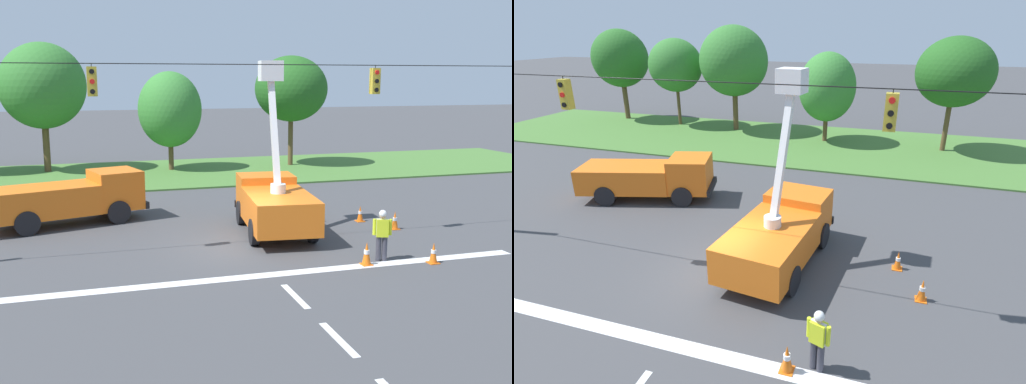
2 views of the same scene
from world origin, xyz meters
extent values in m
plane|color=#424244|center=(0.00, 0.00, 0.00)|extent=(200.00, 200.00, 0.00)
cube|color=#477533|center=(0.00, 18.00, 0.05)|extent=(56.00, 12.00, 0.10)
cube|color=silver|center=(0.00, -3.32, 0.00)|extent=(17.60, 0.50, 0.01)
cube|color=silver|center=(0.00, -5.32, 0.00)|extent=(0.20, 2.00, 0.01)
cube|color=silver|center=(0.00, -8.32, 0.00)|extent=(0.20, 2.00, 0.01)
cylinder|color=black|center=(0.00, 0.00, 6.60)|extent=(26.00, 0.03, 0.03)
cylinder|color=black|center=(-5.18, 0.00, 6.55)|extent=(0.02, 0.02, 0.10)
cube|color=gold|center=(-5.18, 0.00, 6.02)|extent=(0.32, 0.28, 0.96)
cylinder|color=black|center=(-5.18, -0.16, 6.34)|extent=(0.16, 0.05, 0.16)
cylinder|color=red|center=(-5.18, -0.16, 6.02)|extent=(0.16, 0.05, 0.16)
cylinder|color=black|center=(-5.18, -0.16, 5.70)|extent=(0.16, 0.05, 0.16)
cylinder|color=black|center=(5.06, 0.00, 6.55)|extent=(0.02, 0.02, 0.10)
cube|color=gold|center=(5.06, 0.00, 6.02)|extent=(0.32, 0.28, 0.96)
cylinder|color=red|center=(5.06, -0.16, 6.34)|extent=(0.16, 0.05, 0.16)
cylinder|color=black|center=(5.06, -0.16, 6.02)|extent=(0.16, 0.05, 0.16)
cylinder|color=black|center=(5.06, -0.16, 5.70)|extent=(0.16, 0.05, 0.16)
cylinder|color=brown|center=(-7.75, 20.62, 1.66)|extent=(0.43, 0.43, 3.32)
ellipsoid|color=#33752D|center=(-7.75, 20.62, 5.65)|extent=(5.49, 5.83, 5.50)
cylinder|color=brown|center=(0.17, 19.14, 1.16)|extent=(0.34, 0.34, 2.33)
ellipsoid|color=#387F33|center=(0.17, 19.14, 4.10)|extent=(4.18, 4.49, 4.96)
cylinder|color=brown|center=(8.58, 19.00, 1.64)|extent=(0.34, 0.34, 3.28)
ellipsoid|color=#235B1E|center=(8.58, 19.00, 5.41)|extent=(5.02, 5.25, 4.52)
cube|color=orange|center=(1.56, 0.71, 1.13)|extent=(2.88, 4.24, 1.25)
cube|color=orange|center=(1.89, 3.54, 1.29)|extent=(2.52, 1.97, 1.57)
cube|color=#1E2838|center=(1.96, 4.13, 1.56)|extent=(2.07, 0.34, 0.71)
cube|color=black|center=(2.00, 4.47, 0.65)|extent=(2.44, 0.44, 0.30)
cylinder|color=black|center=(0.75, 3.44, 0.50)|extent=(0.39, 1.03, 1.00)
cylinder|color=black|center=(2.98, 3.18, 0.50)|extent=(0.39, 1.03, 1.00)
cylinder|color=black|center=(0.37, 0.13, 0.50)|extent=(0.39, 1.03, 1.00)
cylinder|color=black|center=(2.59, -0.13, 0.50)|extent=(0.39, 1.03, 1.00)
cylinder|color=silver|center=(1.60, 0.99, 1.93)|extent=(0.60, 0.60, 0.36)
cube|color=white|center=(1.69, 1.77, 3.96)|extent=(0.45, 1.81, 4.49)
cube|color=white|center=(1.78, 2.55, 6.41)|extent=(0.99, 0.90, 0.80)
cube|color=orange|center=(-7.34, 5.18, 1.11)|extent=(4.93, 3.37, 1.23)
cube|color=orange|center=(-4.26, 6.07, 1.33)|extent=(2.44, 2.58, 1.66)
cube|color=#1E2838|center=(-3.61, 6.25, 1.62)|extent=(0.62, 1.84, 0.75)
cube|color=black|center=(-3.26, 6.35, 0.65)|extent=(0.77, 2.18, 0.30)
cylinder|color=black|center=(-4.79, 6.98, 0.50)|extent=(1.04, 0.55, 1.00)
cylinder|color=black|center=(-4.23, 5.01, 0.50)|extent=(1.04, 0.55, 1.00)
cylinder|color=black|center=(-8.40, 5.94, 0.50)|extent=(1.04, 0.55, 1.00)
cylinder|color=black|center=(-7.83, 3.98, 0.50)|extent=(1.04, 0.55, 1.00)
cylinder|color=#383842|center=(4.08, -2.99, 0.42)|extent=(0.18, 0.18, 0.85)
cylinder|color=#383842|center=(3.89, -2.93, 0.42)|extent=(0.18, 0.18, 0.85)
cube|color=#D8EA26|center=(3.99, -2.96, 1.15)|extent=(0.46, 0.35, 0.60)
cube|color=silver|center=(3.99, -2.96, 1.15)|extent=(0.42, 0.21, 0.62)
cylinder|color=#D8EA26|center=(4.25, -3.05, 1.18)|extent=(0.11, 0.11, 0.55)
cylinder|color=#D8EA26|center=(3.73, -2.87, 1.18)|extent=(0.11, 0.11, 0.55)
sphere|color=tan|center=(3.99, -2.96, 1.58)|extent=(0.22, 0.22, 0.22)
sphere|color=white|center=(3.99, -2.96, 1.64)|extent=(0.26, 0.26, 0.26)
cube|color=orange|center=(5.53, -3.72, 0.01)|extent=(0.36, 0.36, 0.03)
cone|color=orange|center=(5.53, -3.72, 0.37)|extent=(0.27, 0.27, 0.69)
cylinder|color=white|center=(5.53, -3.72, 0.41)|extent=(0.17, 0.17, 0.12)
cube|color=orange|center=(5.85, 2.42, 0.01)|extent=(0.36, 0.36, 0.03)
cone|color=orange|center=(5.85, 2.42, 0.36)|extent=(0.27, 0.27, 0.67)
cylinder|color=white|center=(5.85, 2.42, 0.40)|extent=(0.17, 0.17, 0.12)
cube|color=orange|center=(1.60, 6.35, 0.01)|extent=(0.36, 0.36, 0.03)
cone|color=orange|center=(1.60, 6.35, 0.31)|extent=(0.23, 0.23, 0.56)
cylinder|color=white|center=(1.60, 6.35, 0.34)|extent=(0.14, 0.14, 0.10)
cube|color=orange|center=(6.60, 0.77, 0.01)|extent=(0.36, 0.36, 0.03)
cone|color=orange|center=(6.60, 0.77, 0.39)|extent=(0.29, 0.29, 0.73)
cylinder|color=white|center=(6.60, 0.77, 0.43)|extent=(0.18, 0.18, 0.13)
cube|color=orange|center=(3.29, -3.24, 0.01)|extent=(0.36, 0.36, 0.03)
cone|color=orange|center=(3.29, -3.24, 0.41)|extent=(0.30, 0.30, 0.76)
cylinder|color=white|center=(3.29, -3.24, 0.45)|extent=(0.19, 0.19, 0.14)
camera|label=1|loc=(-5.69, -20.56, 6.13)|focal=42.00mm
camera|label=2|loc=(5.19, -10.65, 7.95)|focal=28.00mm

